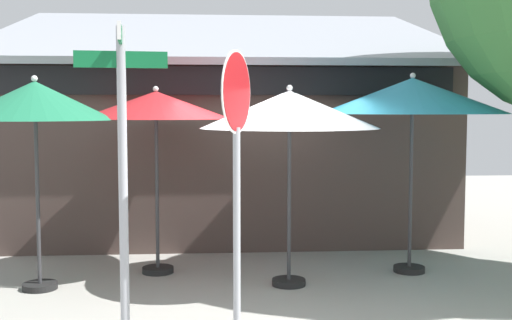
% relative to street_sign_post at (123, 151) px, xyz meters
% --- Properties ---
extents(ground_plane, '(28.00, 28.00, 0.10)m').
position_rel_street_sign_post_xyz_m(ground_plane, '(1.64, 1.29, -1.95)').
color(ground_plane, '#9E9B93').
extents(cafe_building, '(8.33, 5.57, 4.52)m').
position_rel_street_sign_post_xyz_m(cafe_building, '(1.09, 6.33, -0.25)').
color(cafe_building, '#473833').
rests_on(cafe_building, ground).
extents(street_sign_post, '(0.88, 0.94, 3.09)m').
position_rel_street_sign_post_xyz_m(street_sign_post, '(0.00, 0.00, 0.00)').
color(street_sign_post, '#A8AAB2').
rests_on(street_sign_post, ground).
extents(stop_sign, '(0.30, 0.73, 2.85)m').
position_rel_street_sign_post_xyz_m(stop_sign, '(1.10, -0.28, 0.10)').
color(stop_sign, '#A8AAB2').
rests_on(stop_sign, ground).
extents(patio_umbrella_forest_green_left, '(1.98, 1.98, 2.72)m').
position_rel_street_sign_post_xyz_m(patio_umbrella_forest_green_left, '(-1.34, 1.93, 0.49)').
color(patio_umbrella_forest_green_left, black).
rests_on(patio_umbrella_forest_green_left, ground).
extents(patio_umbrella_crimson_center, '(2.08, 2.08, 2.62)m').
position_rel_street_sign_post_xyz_m(patio_umbrella_crimson_center, '(0.10, 2.66, 0.44)').
color(patio_umbrella_crimson_center, black).
rests_on(patio_umbrella_crimson_center, ground).
extents(patio_umbrella_ivory_right, '(2.32, 2.32, 2.61)m').
position_rel_street_sign_post_xyz_m(patio_umbrella_ivory_right, '(1.87, 1.89, 0.38)').
color(patio_umbrella_ivory_right, black).
rests_on(patio_umbrella_ivory_right, ground).
extents(patio_umbrella_teal_far_right, '(2.60, 2.60, 2.80)m').
position_rel_street_sign_post_xyz_m(patio_umbrella_teal_far_right, '(3.65, 2.45, 0.58)').
color(patio_umbrella_teal_far_right, black).
rests_on(patio_umbrella_teal_far_right, ground).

